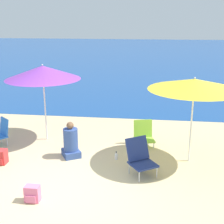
# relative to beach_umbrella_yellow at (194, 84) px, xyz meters

# --- Properties ---
(ground_plane) EXTENTS (60.00, 60.00, 0.00)m
(ground_plane) POSITION_rel_beach_umbrella_yellow_xyz_m (-2.66, -1.66, -1.84)
(ground_plane) COLOR #D1BA89
(sea_water) EXTENTS (60.00, 40.00, 0.01)m
(sea_water) POSITION_rel_beach_umbrella_yellow_xyz_m (-2.66, 23.01, -1.84)
(sea_water) COLOR #19478C
(sea_water) RESTS_ON ground
(beach_umbrella_yellow) EXTENTS (2.06, 2.06, 2.01)m
(beach_umbrella_yellow) POSITION_rel_beach_umbrella_yellow_xyz_m (0.00, 0.00, 0.00)
(beach_umbrella_yellow) COLOR white
(beach_umbrella_yellow) RESTS_ON ground
(beach_umbrella_purple) EXTENTS (1.98, 1.98, 2.09)m
(beach_umbrella_purple) POSITION_rel_beach_umbrella_yellow_xyz_m (-3.77, 0.90, 0.03)
(beach_umbrella_purple) COLOR white
(beach_umbrella_purple) RESTS_ON ground
(beach_chair_lime) EXTENTS (0.60, 0.59, 0.66)m
(beach_chair_lime) POSITION_rel_beach_umbrella_yellow_xyz_m (-1.09, 0.86, -1.55)
(beach_chair_lime) COLOR silver
(beach_chair_lime) RESTS_ON ground
(beach_chair_navy) EXTENTS (0.76, 0.78, 0.77)m
(beach_chair_navy) POSITION_rel_beach_umbrella_yellow_xyz_m (-1.12, -0.75, -1.45)
(beach_chair_navy) COLOR silver
(beach_chair_navy) RESTS_ON ground
(beach_chair_blue) EXTENTS (0.63, 0.64, 0.72)m
(beach_chair_blue) POSITION_rel_beach_umbrella_yellow_xyz_m (-4.84, 0.35, -1.48)
(beach_chair_blue) COLOR silver
(beach_chair_blue) RESTS_ON ground
(person_seated_near) EXTENTS (0.56, 0.59, 0.88)m
(person_seated_near) POSITION_rel_beach_umbrella_yellow_xyz_m (-2.82, -0.09, -1.49)
(person_seated_near) COLOR #334C8C
(person_seated_near) RESTS_ON ground
(backpack_red) EXTENTS (0.26, 0.26, 0.34)m
(backpack_red) POSITION_rel_beach_umbrella_yellow_xyz_m (-4.33, -0.70, -1.68)
(backpack_red) COLOR red
(backpack_red) RESTS_ON ground
(backpack_pink) EXTENTS (0.27, 0.21, 0.31)m
(backpack_pink) POSITION_rel_beach_umbrella_yellow_xyz_m (-3.04, -2.09, -1.69)
(backpack_pink) COLOR pink
(backpack_pink) RESTS_ON ground
(water_bottle) EXTENTS (0.07, 0.07, 0.20)m
(water_bottle) POSITION_rel_beach_umbrella_yellow_xyz_m (-1.71, -0.14, -1.77)
(water_bottle) COLOR silver
(water_bottle) RESTS_ON ground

